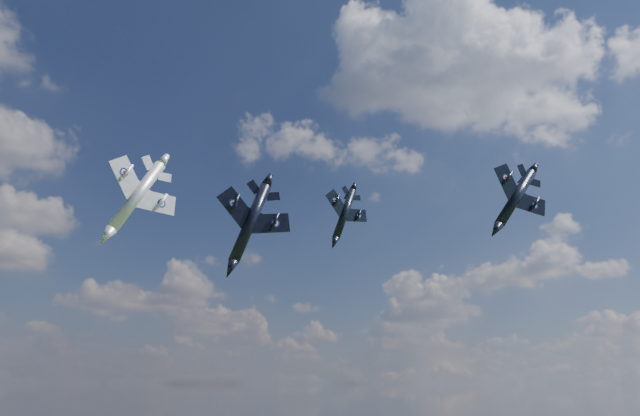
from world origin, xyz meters
TOP-DOWN VIEW (x-y plane):
  - jet_lead_navy at (-7.97, 11.09)m, footprint 15.81×18.42m
  - jet_right_navy at (23.61, -8.12)m, footprint 13.76×16.84m
  - jet_high_navy at (18.85, 23.82)m, footprint 11.33×14.58m
  - jet_left_silver at (-22.46, 14.15)m, footprint 11.34×15.33m

SIDE VIEW (x-z plane):
  - jet_lead_navy at x=-7.97m, z-range 74.73..81.74m
  - jet_left_silver at x=-22.46m, z-range 75.92..84.03m
  - jet_right_navy at x=23.61m, z-range 78.41..87.20m
  - jet_high_navy at x=18.85m, z-range 83.46..89.81m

